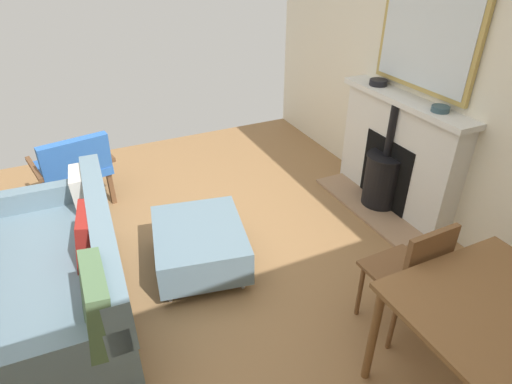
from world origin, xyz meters
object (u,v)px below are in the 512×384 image
(mantel_bowl_far, at_px, (440,108))
(sofa, at_px, (64,277))
(fireplace, at_px, (394,159))
(armchair_accent, at_px, (74,165))
(mantel_bowl_near, at_px, (378,82))
(ottoman, at_px, (200,243))
(dining_table, at_px, (499,325))
(dining_chair_near_fireplace, at_px, (412,271))

(mantel_bowl_far, xyz_separation_m, sofa, (2.95, -0.15, -0.75))
(fireplace, xyz_separation_m, sofa, (2.93, 0.22, -0.13))
(mantel_bowl_far, height_order, armchair_accent, mantel_bowl_far)
(mantel_bowl_near, distance_m, ottoman, 2.22)
(dining_table, height_order, dining_chair_near_fireplace, dining_chair_near_fireplace)
(fireplace, distance_m, dining_chair_near_fireplace, 1.62)
(sofa, xyz_separation_m, dining_chair_near_fireplace, (-1.95, 1.07, 0.17))
(mantel_bowl_near, xyz_separation_m, dining_chair_near_fireplace, (0.99, 1.68, -0.58))
(sofa, distance_m, dining_table, 2.57)
(fireplace, relative_size, dining_table, 1.54)
(mantel_bowl_far, bearing_deg, dining_chair_near_fireplace, 42.80)
(armchair_accent, xyz_separation_m, dining_table, (-1.74, 3.11, 0.20))
(dining_chair_near_fireplace, bearing_deg, dining_table, 89.79)
(mantel_bowl_far, bearing_deg, sofa, -2.90)
(sofa, relative_size, armchair_accent, 2.28)
(mantel_bowl_far, bearing_deg, fireplace, -87.14)
(sofa, height_order, dining_chair_near_fireplace, dining_chair_near_fireplace)
(mantel_bowl_far, bearing_deg, mantel_bowl_near, -90.00)
(sofa, bearing_deg, armchair_accent, -98.23)
(mantel_bowl_far, distance_m, dining_table, 1.85)
(fireplace, bearing_deg, sofa, 4.39)
(dining_table, bearing_deg, armchair_accent, -60.83)
(mantel_bowl_far, xyz_separation_m, dining_chair_near_fireplace, (0.99, 0.92, -0.58))
(mantel_bowl_near, relative_size, mantel_bowl_far, 1.16)
(fireplace, distance_m, mantel_bowl_far, 0.72)
(mantel_bowl_far, relative_size, dining_chair_near_fireplace, 0.16)
(mantel_bowl_near, height_order, sofa, mantel_bowl_near)
(mantel_bowl_near, relative_size, armchair_accent, 0.22)
(mantel_bowl_near, relative_size, sofa, 0.09)
(mantel_bowl_far, bearing_deg, armchair_accent, -30.66)
(ottoman, height_order, dining_chair_near_fireplace, dining_chair_near_fireplace)
(armchair_accent, relative_size, dining_chair_near_fireplace, 0.88)
(sofa, height_order, dining_table, sofa)
(ottoman, bearing_deg, dining_chair_near_fireplace, 129.88)
(sofa, bearing_deg, dining_chair_near_fireplace, 151.31)
(armchair_accent, bearing_deg, dining_chair_near_fireplace, 124.42)
(fireplace, height_order, ottoman, fireplace)
(dining_table, bearing_deg, mantel_bowl_near, -113.84)
(dining_table, bearing_deg, fireplace, -117.60)
(fireplace, relative_size, sofa, 0.82)
(fireplace, bearing_deg, dining_chair_near_fireplace, 53.01)
(sofa, relative_size, dining_chair_near_fireplace, 2.00)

